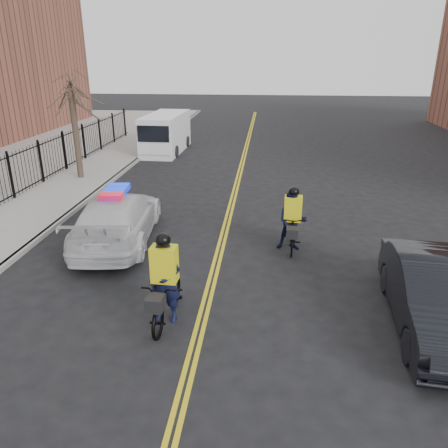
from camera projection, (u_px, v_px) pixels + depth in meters
ground at (210, 290)px, 11.28m from camera, size 120.00×120.00×0.00m
center_line_left at (232, 197)px, 18.71m from camera, size 0.10×60.00×0.01m
center_line_right at (235, 197)px, 18.70m from camera, size 0.10×60.00×0.01m
sidewalk at (65, 190)px, 19.37m from camera, size 3.00×60.00×0.15m
curb at (98, 191)px, 19.23m from camera, size 0.20×60.00×0.15m
iron_fence at (30, 169)px, 19.17m from camera, size 0.12×28.00×2.00m
street_tree at (72, 105)px, 19.98m from camera, size 3.20×3.20×4.80m
police_cruiser at (117, 218)px, 14.01m from camera, size 2.81×5.69×1.75m
dark_sedan at (435, 296)px, 9.48m from camera, size 2.04×4.89×1.57m
cargo_van at (165, 134)px, 26.99m from camera, size 2.27×5.58×2.31m
cyclist_near at (166, 291)px, 9.76m from camera, size 0.87×2.22×2.14m
cyclist_far at (292, 225)px, 13.40m from camera, size 0.93×2.02×2.02m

